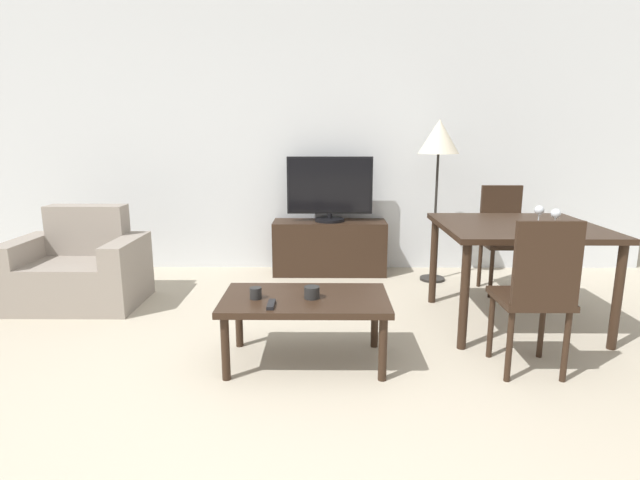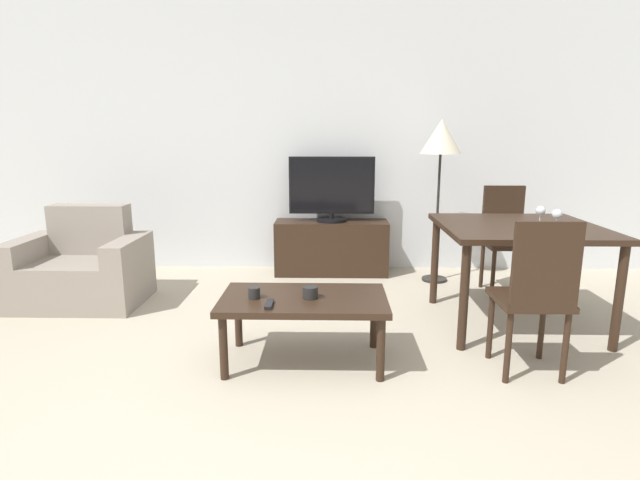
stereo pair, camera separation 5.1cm
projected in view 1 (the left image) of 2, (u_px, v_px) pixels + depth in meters
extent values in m
plane|color=#B2A893|center=(261.00, 462.00, 2.19)|extent=(18.00, 18.00, 0.00)
cube|color=silver|center=(298.00, 140.00, 5.13)|extent=(7.26, 0.06, 2.70)
cube|color=gray|center=(79.00, 282.00, 4.18)|extent=(0.67, 0.71, 0.38)
cube|color=gray|center=(88.00, 229.00, 4.34)|extent=(0.67, 0.20, 0.43)
cube|color=gray|center=(27.00, 272.00, 4.16)|extent=(0.18, 0.71, 0.56)
cube|color=gray|center=(128.00, 272.00, 4.15)|extent=(0.18, 0.71, 0.56)
cube|color=black|center=(329.00, 247.00, 5.10)|extent=(1.14, 0.37, 0.54)
cylinder|color=black|center=(330.00, 220.00, 5.04)|extent=(0.30, 0.30, 0.03)
cylinder|color=black|center=(330.00, 216.00, 5.03)|extent=(0.04, 0.04, 0.05)
cube|color=black|center=(330.00, 185.00, 4.96)|extent=(0.85, 0.04, 0.57)
cube|color=black|center=(330.00, 186.00, 4.94)|extent=(0.82, 0.01, 0.53)
cube|color=black|center=(305.00, 300.00, 3.07)|extent=(1.02, 0.58, 0.04)
cylinder|color=black|center=(225.00, 348.00, 2.89)|extent=(0.05, 0.05, 0.39)
cylinder|color=black|center=(383.00, 349.00, 2.88)|extent=(0.05, 0.05, 0.39)
cylinder|color=black|center=(239.00, 319.00, 3.35)|extent=(0.05, 0.05, 0.39)
cylinder|color=black|center=(375.00, 319.00, 3.34)|extent=(0.05, 0.05, 0.39)
cube|color=black|center=(518.00, 227.00, 3.65)|extent=(1.12, 1.06, 0.04)
cylinder|color=black|center=(464.00, 297.00, 3.28)|extent=(0.06, 0.06, 0.72)
cylinder|color=black|center=(617.00, 297.00, 3.27)|extent=(0.06, 0.06, 0.72)
cylinder|color=black|center=(434.00, 261.00, 4.20)|extent=(0.06, 0.06, 0.72)
cylinder|color=black|center=(553.00, 261.00, 4.19)|extent=(0.06, 0.06, 0.72)
cube|color=black|center=(530.00, 299.00, 2.97)|extent=(0.40, 0.40, 0.04)
cylinder|color=black|center=(491.00, 325.00, 3.18)|extent=(0.04, 0.04, 0.43)
cylinder|color=black|center=(542.00, 325.00, 3.18)|extent=(0.04, 0.04, 0.43)
cylinder|color=black|center=(509.00, 346.00, 2.86)|extent=(0.04, 0.04, 0.43)
cylinder|color=black|center=(566.00, 347.00, 2.86)|extent=(0.04, 0.04, 0.43)
cube|color=black|center=(547.00, 264.00, 2.74)|extent=(0.37, 0.04, 0.48)
cube|color=black|center=(505.00, 244.00, 4.45)|extent=(0.40, 0.40, 0.04)
cylinder|color=black|center=(491.00, 274.00, 4.35)|extent=(0.04, 0.04, 0.43)
cylinder|color=black|center=(528.00, 274.00, 4.34)|extent=(0.04, 0.04, 0.43)
cylinder|color=black|center=(480.00, 264.00, 4.66)|extent=(0.04, 0.04, 0.43)
cylinder|color=black|center=(515.00, 264.00, 4.66)|extent=(0.04, 0.04, 0.43)
cube|color=black|center=(500.00, 212.00, 4.58)|extent=(0.37, 0.04, 0.48)
cylinder|color=black|center=(432.00, 279.00, 4.91)|extent=(0.24, 0.24, 0.02)
cylinder|color=black|center=(435.00, 217.00, 4.78)|extent=(0.02, 0.02, 1.21)
cone|color=beige|center=(439.00, 136.00, 4.62)|extent=(0.38, 0.38, 0.32)
cube|color=black|center=(271.00, 304.00, 2.90)|extent=(0.04, 0.15, 0.02)
cylinder|color=black|center=(312.00, 292.00, 3.03)|extent=(0.09, 0.09, 0.07)
cylinder|color=black|center=(256.00, 293.00, 3.02)|extent=(0.07, 0.07, 0.07)
cylinder|color=silver|center=(554.00, 229.00, 3.45)|extent=(0.06, 0.06, 0.01)
cylinder|color=silver|center=(555.00, 223.00, 3.45)|extent=(0.01, 0.01, 0.07)
sphere|color=silver|center=(556.00, 213.00, 3.43)|extent=(0.07, 0.07, 0.07)
cylinder|color=silver|center=(538.00, 225.00, 3.60)|extent=(0.06, 0.06, 0.01)
cylinder|color=silver|center=(538.00, 220.00, 3.59)|extent=(0.01, 0.01, 0.07)
sphere|color=silver|center=(539.00, 210.00, 3.58)|extent=(0.07, 0.07, 0.07)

